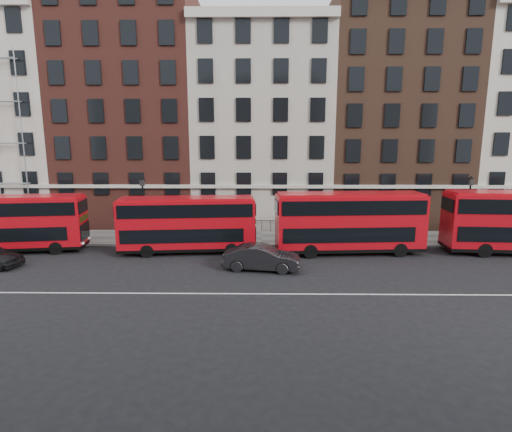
{
  "coord_description": "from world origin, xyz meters",
  "views": [
    {
      "loc": [
        -0.06,
        -22.55,
        8.2
      ],
      "look_at": [
        -0.42,
        5.0,
        3.0
      ],
      "focal_mm": 28.0,
      "sensor_mm": 36.0,
      "label": 1
    }
  ],
  "objects_px": {
    "bus_a": "(12,222)",
    "bus_c": "(349,221)",
    "bus_b": "(187,223)",
    "car_front": "(262,258)"
  },
  "relations": [
    {
      "from": "bus_b",
      "to": "bus_c",
      "type": "bearing_deg",
      "value": -5.5
    },
    {
      "from": "bus_b",
      "to": "bus_c",
      "type": "distance_m",
      "value": 11.88
    },
    {
      "from": "bus_a",
      "to": "bus_c",
      "type": "xyz_separation_m",
      "value": [
        24.82,
        0.0,
        0.14
      ]
    },
    {
      "from": "bus_b",
      "to": "car_front",
      "type": "xyz_separation_m",
      "value": [
        5.51,
        -3.95,
        -1.42
      ]
    },
    {
      "from": "bus_a",
      "to": "bus_c",
      "type": "height_order",
      "value": "bus_c"
    },
    {
      "from": "bus_a",
      "to": "car_front",
      "type": "bearing_deg",
      "value": -20.0
    },
    {
      "from": "car_front",
      "to": "bus_c",
      "type": "bearing_deg",
      "value": -50.03
    },
    {
      "from": "bus_c",
      "to": "car_front",
      "type": "distance_m",
      "value": 7.66
    },
    {
      "from": "bus_a",
      "to": "car_front",
      "type": "distance_m",
      "value": 18.94
    },
    {
      "from": "bus_a",
      "to": "bus_c",
      "type": "distance_m",
      "value": 24.83
    }
  ]
}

